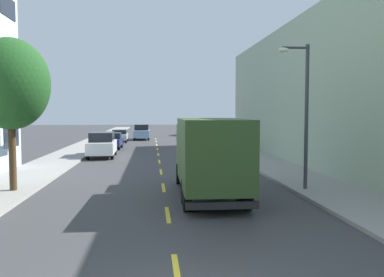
{
  "coord_description": "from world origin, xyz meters",
  "views": [
    {
      "loc": [
        -0.52,
        -6.61,
        3.43
      ],
      "look_at": [
        2.1,
        19.94,
        1.74
      ],
      "focal_mm": 38.28,
      "sensor_mm": 36.0,
      "label": 1
    }
  ],
  "objects_px": {
    "parked_hatchback_navy": "(112,141)",
    "parked_sedan_red": "(185,130)",
    "parked_suv_white": "(102,144)",
    "moving_sky_sedan": "(142,132)",
    "street_lamp": "(303,105)",
    "delivery_box_truck": "(209,152)",
    "parked_wagon_champagne": "(212,145)",
    "street_tree_second": "(11,84)",
    "parked_sedan_silver": "(120,136)"
  },
  "relations": [
    {
      "from": "parked_sedan_silver",
      "to": "moving_sky_sedan",
      "type": "relative_size",
      "value": 0.94
    },
    {
      "from": "parked_sedan_red",
      "to": "parked_hatchback_navy",
      "type": "xyz_separation_m",
      "value": [
        -8.72,
        -22.24,
        0.01
      ]
    },
    {
      "from": "street_tree_second",
      "to": "parked_suv_white",
      "type": "xyz_separation_m",
      "value": [
        2.06,
        14.03,
        -3.63
      ]
    },
    {
      "from": "street_tree_second",
      "to": "parked_wagon_champagne",
      "type": "bearing_deg",
      "value": 53.77
    },
    {
      "from": "delivery_box_truck",
      "to": "parked_suv_white",
      "type": "height_order",
      "value": "delivery_box_truck"
    },
    {
      "from": "parked_hatchback_navy",
      "to": "parked_sedan_red",
      "type": "bearing_deg",
      "value": 68.6
    },
    {
      "from": "parked_sedan_red",
      "to": "parked_hatchback_navy",
      "type": "distance_m",
      "value": 23.89
    },
    {
      "from": "delivery_box_truck",
      "to": "parked_suv_white",
      "type": "bearing_deg",
      "value": 111.59
    },
    {
      "from": "parked_sedan_silver",
      "to": "moving_sky_sedan",
      "type": "xyz_separation_m",
      "value": [
        2.46,
        4.09,
        0.24
      ]
    },
    {
      "from": "street_lamp",
      "to": "delivery_box_truck",
      "type": "height_order",
      "value": "street_lamp"
    },
    {
      "from": "street_lamp",
      "to": "delivery_box_truck",
      "type": "distance_m",
      "value": 4.6
    },
    {
      "from": "delivery_box_truck",
      "to": "parked_wagon_champagne",
      "type": "distance_m",
      "value": 16.35
    },
    {
      "from": "delivery_box_truck",
      "to": "street_tree_second",
      "type": "bearing_deg",
      "value": 169.85
    },
    {
      "from": "delivery_box_truck",
      "to": "parked_wagon_champagne",
      "type": "relative_size",
      "value": 1.61
    },
    {
      "from": "street_tree_second",
      "to": "parked_wagon_champagne",
      "type": "relative_size",
      "value": 1.36
    },
    {
      "from": "parked_sedan_red",
      "to": "delivery_box_truck",
      "type": "bearing_deg",
      "value": -93.38
    },
    {
      "from": "parked_sedan_silver",
      "to": "moving_sky_sedan",
      "type": "height_order",
      "value": "moving_sky_sedan"
    },
    {
      "from": "street_tree_second",
      "to": "parked_sedan_red",
      "type": "height_order",
      "value": "street_tree_second"
    },
    {
      "from": "street_lamp",
      "to": "parked_hatchback_navy",
      "type": "xyz_separation_m",
      "value": [
        -10.2,
        22.26,
        -3.01
      ]
    },
    {
      "from": "street_lamp",
      "to": "street_tree_second",
      "type": "bearing_deg",
      "value": 175.84
    },
    {
      "from": "parked_hatchback_navy",
      "to": "moving_sky_sedan",
      "type": "relative_size",
      "value": 0.84
    },
    {
      "from": "street_tree_second",
      "to": "moving_sky_sedan",
      "type": "xyz_separation_m",
      "value": [
        4.6,
        34.44,
        -3.63
      ]
    },
    {
      "from": "delivery_box_truck",
      "to": "parked_sedan_silver",
      "type": "bearing_deg",
      "value": 100.78
    },
    {
      "from": "street_lamp",
      "to": "parked_sedan_red",
      "type": "relative_size",
      "value": 1.37
    },
    {
      "from": "parked_sedan_red",
      "to": "moving_sky_sedan",
      "type": "xyz_separation_m",
      "value": [
        -6.26,
        -9.16,
        0.24
      ]
    },
    {
      "from": "moving_sky_sedan",
      "to": "street_tree_second",
      "type": "bearing_deg",
      "value": -97.61
    },
    {
      "from": "parked_suv_white",
      "to": "moving_sky_sedan",
      "type": "height_order",
      "value": "same"
    },
    {
      "from": "street_tree_second",
      "to": "delivery_box_truck",
      "type": "distance_m",
      "value": 8.78
    },
    {
      "from": "parked_sedan_silver",
      "to": "parked_hatchback_navy",
      "type": "bearing_deg",
      "value": -90.0
    },
    {
      "from": "delivery_box_truck",
      "to": "parked_suv_white",
      "type": "xyz_separation_m",
      "value": [
        -6.13,
        15.5,
        -0.85
      ]
    },
    {
      "from": "delivery_box_truck",
      "to": "parked_hatchback_navy",
      "type": "bearing_deg",
      "value": 104.86
    },
    {
      "from": "parked_wagon_champagne",
      "to": "parked_suv_white",
      "type": "bearing_deg",
      "value": -175.9
    },
    {
      "from": "street_lamp",
      "to": "delivery_box_truck",
      "type": "xyz_separation_m",
      "value": [
        -4.14,
        -0.57,
        -1.92
      ]
    },
    {
      "from": "street_lamp",
      "to": "parked_hatchback_navy",
      "type": "relative_size",
      "value": 1.54
    },
    {
      "from": "parked_hatchback_navy",
      "to": "parked_wagon_champagne",
      "type": "relative_size",
      "value": 0.85
    },
    {
      "from": "street_tree_second",
      "to": "parked_wagon_champagne",
      "type": "height_order",
      "value": "street_tree_second"
    },
    {
      "from": "street_lamp",
      "to": "parked_sedan_silver",
      "type": "bearing_deg",
      "value": 108.07
    },
    {
      "from": "street_lamp",
      "to": "parked_suv_white",
      "type": "bearing_deg",
      "value": 124.54
    },
    {
      "from": "street_lamp",
      "to": "parked_sedan_silver",
      "type": "distance_m",
      "value": 33.01
    },
    {
      "from": "parked_hatchback_navy",
      "to": "delivery_box_truck",
      "type": "bearing_deg",
      "value": -75.14
    },
    {
      "from": "moving_sky_sedan",
      "to": "parked_sedan_red",
      "type": "bearing_deg",
      "value": 55.66
    },
    {
      "from": "street_tree_second",
      "to": "parked_sedan_red",
      "type": "distance_m",
      "value": 45.1
    },
    {
      "from": "parked_hatchback_navy",
      "to": "parked_wagon_champagne",
      "type": "xyz_separation_m",
      "value": [
        8.6,
        -6.71,
        0.05
      ]
    },
    {
      "from": "parked_hatchback_navy",
      "to": "parked_wagon_champagne",
      "type": "bearing_deg",
      "value": -37.97
    },
    {
      "from": "parked_suv_white",
      "to": "parked_sedan_silver",
      "type": "bearing_deg",
      "value": 89.74
    },
    {
      "from": "street_tree_second",
      "to": "delivery_box_truck",
      "type": "relative_size",
      "value": 0.84
    },
    {
      "from": "street_tree_second",
      "to": "street_lamp",
      "type": "relative_size",
      "value": 1.04
    },
    {
      "from": "parked_sedan_silver",
      "to": "parked_suv_white",
      "type": "relative_size",
      "value": 0.93
    },
    {
      "from": "delivery_box_truck",
      "to": "parked_sedan_red",
      "type": "relative_size",
      "value": 1.68
    },
    {
      "from": "street_tree_second",
      "to": "street_lamp",
      "type": "bearing_deg",
      "value": -4.16
    }
  ]
}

